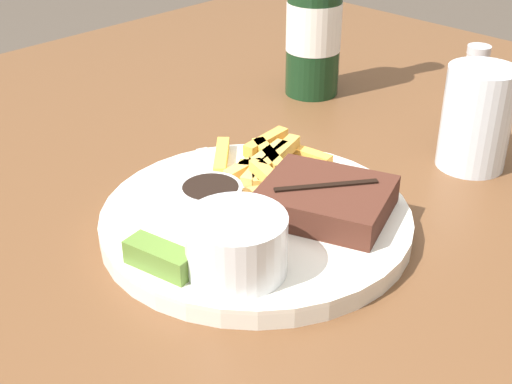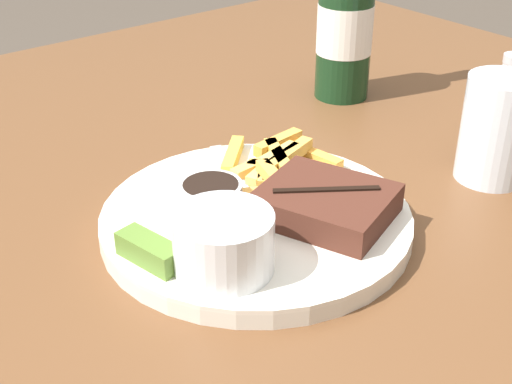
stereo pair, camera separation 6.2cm
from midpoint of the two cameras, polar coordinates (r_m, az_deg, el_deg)
dining_table at (r=0.68m, az=-2.63°, el=-8.09°), size 1.22×1.33×0.75m
dinner_plate at (r=0.63m, az=-2.80°, el=-2.35°), size 0.28×0.28×0.02m
steak_portion at (r=0.62m, az=2.77°, el=-0.67°), size 0.13×0.12×0.03m
fries_pile at (r=0.69m, az=-1.98°, el=2.26°), size 0.14×0.13×0.02m
coleslaw_cup at (r=0.54m, az=-4.85°, el=-4.02°), size 0.08×0.08×0.05m
dipping_sauce_cup at (r=0.62m, az=-6.48°, el=-0.62°), size 0.06×0.06×0.03m
pickle_spear at (r=0.56m, az=-10.84°, el=-5.27°), size 0.06×0.03×0.02m
fork_utensil at (r=0.69m, az=-5.13°, el=1.30°), size 0.13×0.06×0.00m
knife_utensil at (r=0.64m, az=-0.05°, el=-1.01°), size 0.06×0.16×0.01m
beer_bottle at (r=0.90m, az=2.66°, el=13.34°), size 0.07×0.07×0.26m
drinking_glass at (r=0.75m, az=14.99°, el=5.67°), size 0.07×0.07×0.11m
salt_shaker at (r=0.94m, az=15.39°, el=9.32°), size 0.03×0.03×0.07m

